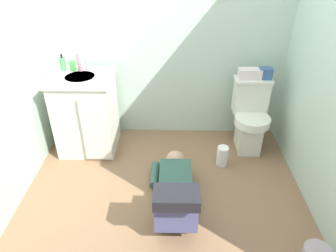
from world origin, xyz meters
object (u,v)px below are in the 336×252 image
object	(u,v)px
person_plumber	(175,192)
bottle_clear	(87,63)
toilet	(250,117)
faucet	(83,65)
vanity_cabinet	(86,113)
bottle_green	(73,66)
bottle_pink	(80,62)
toiletry_bag	(265,73)
tissue_box	(250,74)
paper_towel_roll	(222,156)
soap_dispenser	(63,64)

from	to	relation	value
person_plumber	bottle_clear	bearing A→B (deg)	130.76
toilet	faucet	size ratio (longest dim) A/B	7.50
toilet	vanity_cabinet	world-z (taller)	vanity_cabinet
person_plumber	bottle_green	xyz separation A→B (m)	(-1.00, 0.98, 0.69)
faucet	bottle_pink	xyz separation A→B (m)	(-0.03, -0.01, 0.04)
person_plumber	toiletry_bag	distance (m)	1.46
faucet	tissue_box	distance (m)	1.62
tissue_box	person_plumber	bearing A→B (deg)	-126.16
toilet	toiletry_bag	xyz separation A→B (m)	(0.11, 0.09, 0.44)
toilet	paper_towel_roll	xyz separation A→B (m)	(-0.30, -0.32, -0.26)
person_plumber	paper_towel_roll	size ratio (longest dim) A/B	5.15
paper_towel_roll	tissue_box	bearing A→B (deg)	58.12
bottle_clear	bottle_green	bearing A→B (deg)	-171.70
person_plumber	tissue_box	world-z (taller)	tissue_box
soap_dispenser	person_plumber	bearing A→B (deg)	-41.97
soap_dispenser	bottle_clear	world-z (taller)	soap_dispenser
toiletry_bag	paper_towel_roll	world-z (taller)	toiletry_bag
soap_dispenser	bottle_pink	distance (m)	0.17
bottle_green	bottle_clear	bearing A→B (deg)	8.30
tissue_box	toiletry_bag	xyz separation A→B (m)	(0.15, 0.00, 0.01)
bottle_pink	paper_towel_roll	bearing A→B (deg)	-16.59
person_plumber	bottle_pink	bearing A→B (deg)	133.07
tissue_box	bottle_clear	xyz separation A→B (m)	(-1.58, 0.01, 0.09)
bottle_green	paper_towel_roll	distance (m)	1.70
vanity_cabinet	toilet	bearing A→B (deg)	1.38
paper_towel_roll	vanity_cabinet	bearing A→B (deg)	168.43
tissue_box	bottle_clear	world-z (taller)	bottle_clear
faucet	soap_dispenser	distance (m)	0.19
soap_dispenser	paper_towel_roll	xyz separation A→B (m)	(1.56, -0.41, -0.78)
toilet	person_plumber	size ratio (longest dim) A/B	0.70
bottle_green	paper_towel_roll	bearing A→B (deg)	-15.36
vanity_cabinet	paper_towel_roll	distance (m)	1.43
bottle_green	toilet	bearing A→B (deg)	-2.69
bottle_green	vanity_cabinet	bearing A→B (deg)	-50.93
tissue_box	bottle_green	world-z (taller)	bottle_green
paper_towel_roll	faucet	bearing A→B (deg)	162.73
toiletry_bag	tissue_box	bearing A→B (deg)	180.00
toilet	bottle_green	distance (m)	1.84
person_plumber	soap_dispenser	bearing A→B (deg)	138.03
bottle_pink	tissue_box	bearing A→B (deg)	-0.18
bottle_pink	paper_towel_roll	distance (m)	1.66
toilet	toiletry_bag	world-z (taller)	toiletry_bag
vanity_cabinet	faucet	distance (m)	0.47
tissue_box	soap_dispenser	xyz separation A→B (m)	(-1.81, -0.00, 0.09)
toiletry_bag	paper_towel_roll	distance (m)	0.91
faucet	person_plumber	distance (m)	1.52
bottle_pink	bottle_clear	size ratio (longest dim) A/B	1.22
vanity_cabinet	paper_towel_roll	bearing A→B (deg)	-11.57
tissue_box	bottle_clear	distance (m)	1.58
vanity_cabinet	bottle_pink	xyz separation A→B (m)	(-0.03, 0.14, 0.49)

